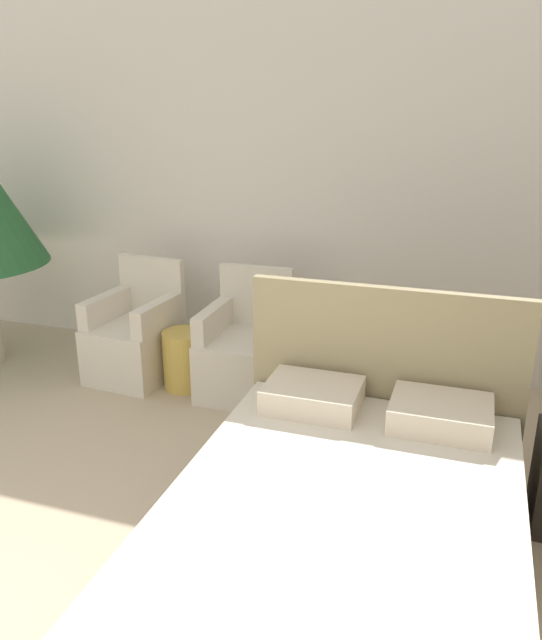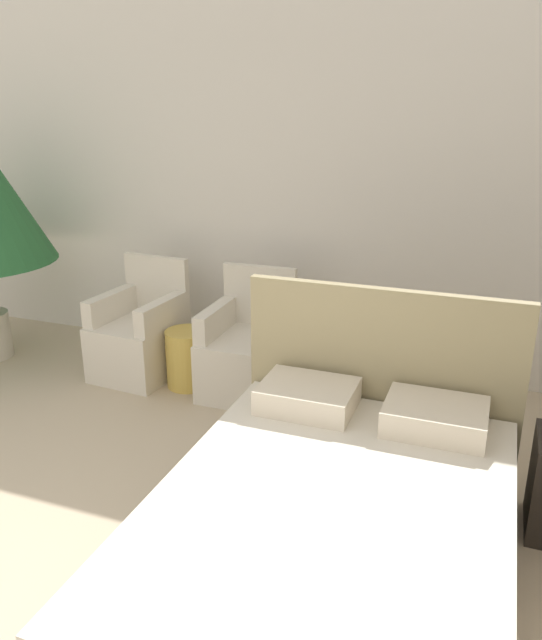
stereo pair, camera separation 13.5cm
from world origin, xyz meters
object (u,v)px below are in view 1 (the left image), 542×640
object	(u,v)px
bed	(345,533)
armchair_near_window_right	(245,355)
armchair_near_window_left	(136,341)
side_table	(185,360)

from	to	relation	value
bed	armchair_near_window_right	size ratio (longest dim) A/B	2.31
bed	armchair_near_window_left	bearing A→B (deg)	139.68
armchair_near_window_right	side_table	xyz separation A→B (m)	(-0.47, -0.07, -0.07)
armchair_near_window_left	side_table	size ratio (longest dim) A/B	2.03
armchair_near_window_left	armchair_near_window_right	size ratio (longest dim) A/B	1.00
bed	side_table	distance (m)	2.32
armchair_near_window_right	side_table	distance (m)	0.48
armchair_near_window_left	armchair_near_window_right	xyz separation A→B (m)	(0.93, 0.00, 0.00)
armchair_near_window_left	side_table	world-z (taller)	armchair_near_window_left
bed	armchair_near_window_left	distance (m)	2.71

